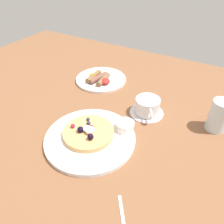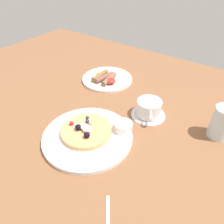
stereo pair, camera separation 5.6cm
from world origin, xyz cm
name	(u,v)px [view 1 (the left image)]	position (x,y,z in cm)	size (l,w,h in cm)	color
ground_plane	(107,119)	(0.00, 0.00, -1.50)	(178.93, 125.20, 3.00)	brown
pancake_plate	(90,138)	(1.57, -12.65, 0.70)	(28.54, 28.54, 1.39)	white
pancake_with_berries	(88,132)	(0.60, -12.08, 2.38)	(16.07, 16.07, 3.55)	#E3A663
syrup_ramekin	(125,126)	(9.51, -4.09, 2.83)	(5.88, 5.88, 2.80)	white
breakfast_plate	(101,79)	(-15.64, 21.03, 0.52)	(22.64, 22.64, 1.03)	white
fried_breakfast	(98,78)	(-15.66, 19.06, 2.06)	(14.63, 10.31, 2.59)	brown
coffee_saucer	(147,112)	(11.73, 8.98, 0.34)	(12.27, 12.27, 0.67)	white
coffee_cup	(147,106)	(11.80, 8.86, 3.51)	(8.74, 10.75, 5.47)	white
water_glass	(219,116)	(34.71, 12.62, 5.46)	(6.41, 6.41, 10.91)	silver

